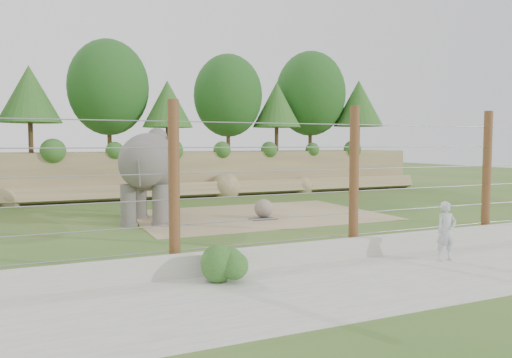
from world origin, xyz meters
name	(u,v)px	position (x,y,z in m)	size (l,w,h in m)	color
ground	(279,227)	(0.00, 0.00, 0.00)	(90.00, 90.00, 0.00)	#326322
back_embankment	(191,127)	(0.59, 12.68, 3.97)	(30.00, 5.52, 8.77)	#826A4C
dirt_patch	(257,215)	(0.50, 3.00, 0.01)	(10.00, 7.00, 0.02)	tan
drain_grate	(263,219)	(0.22, 1.81, 0.04)	(1.00, 0.60, 0.03)	#262628
elephant	(149,176)	(-3.93, 3.20, 1.77)	(1.87, 4.37, 3.54)	#615A56
stone_ball	(264,208)	(0.43, 2.20, 0.39)	(0.75, 0.75, 0.75)	gray
retaining_wall	(364,247)	(0.00, -5.00, 0.25)	(26.00, 0.35, 0.50)	#A5A29A
walkway	(417,274)	(0.00, -7.00, 0.01)	(26.00, 4.00, 0.01)	#A5A29A
barrier_fence	(354,180)	(0.00, -4.50, 2.00)	(20.26, 0.26, 4.00)	#582F1C
walkway_shrub	(227,264)	(-4.21, -5.80, 0.39)	(0.76, 0.76, 0.76)	#2E561E
zookeeper	(446,231)	(1.60, -6.26, 0.77)	(0.55, 0.36, 1.51)	silver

